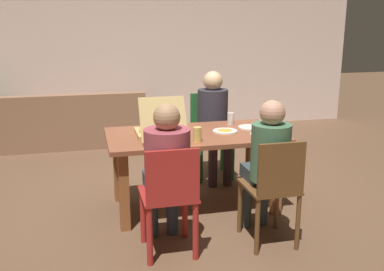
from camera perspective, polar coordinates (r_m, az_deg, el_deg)
name	(u,v)px	position (r m, az deg, el deg)	size (l,w,h in m)	color
ground_plane	(194,206)	(4.30, 0.32, -9.26)	(20.00, 20.00, 0.00)	brown
back_wall	(144,43)	(7.22, -6.30, 11.94)	(7.18, 0.12, 2.83)	silver
dining_table	(195,145)	(4.09, 0.34, -1.26)	(1.62, 0.88, 0.74)	brown
chair_0	(274,186)	(3.45, 10.67, -6.56)	(0.39, 0.44, 0.89)	brown
person_0	(267,158)	(3.52, 9.81, -2.95)	(0.31, 0.49, 1.17)	#323E40
chair_1	(170,198)	(3.27, -2.93, -8.14)	(0.41, 0.42, 0.88)	#AD2824
person_1	(166,164)	(3.31, -3.40, -3.73)	(0.35, 0.49, 1.17)	#303E4E
chair_2	(210,132)	(5.04, 2.41, 0.40)	(0.43, 0.44, 0.95)	#2A6C33
person_2	(214,116)	(4.86, 2.90, 2.50)	(0.34, 0.53, 1.22)	#3E2F3A
pizza_box_0	(159,130)	(3.99, -4.38, 0.78)	(0.40, 0.60, 0.38)	tan
plate_0	(225,131)	(4.13, 4.35, 0.65)	(0.24, 0.24, 0.03)	white
plate_1	(261,134)	(4.04, 9.03, 0.20)	(0.20, 0.20, 0.03)	white
plate_2	(250,127)	(4.30, 7.61, 1.08)	(0.23, 0.23, 0.01)	white
drinking_glass_0	(198,134)	(3.76, 0.73, 0.14)	(0.07, 0.07, 0.13)	#DDC161
drinking_glass_1	(231,119)	(4.42, 5.10, 2.22)	(0.07, 0.07, 0.12)	silver
drinking_glass_2	(179,118)	(4.37, -1.73, 2.28)	(0.07, 0.07, 0.14)	#E5C85E
couch	(71,126)	(6.58, -15.57, 1.26)	(2.11, 0.84, 0.78)	#936A4D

